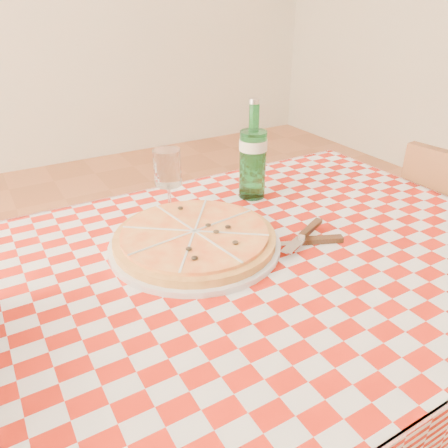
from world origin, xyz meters
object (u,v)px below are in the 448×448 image
at_px(pizza_plate, 195,237).
at_px(water_bottle, 253,150).
at_px(wine_glass, 168,183).
at_px(dining_table, 245,296).

relative_size(pizza_plate, water_bottle, 1.42).
bearing_deg(pizza_plate, water_bottle, 32.27).
distance_m(pizza_plate, wine_glass, 0.18).
bearing_deg(wine_glass, dining_table, -78.73).
height_order(dining_table, water_bottle, water_bottle).
distance_m(dining_table, wine_glass, 0.33).
bearing_deg(water_bottle, dining_table, -125.53).
bearing_deg(water_bottle, wine_glass, 177.80).
relative_size(water_bottle, wine_glass, 1.55).
bearing_deg(wine_glass, water_bottle, -2.20).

